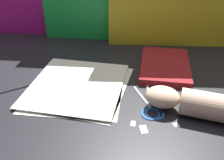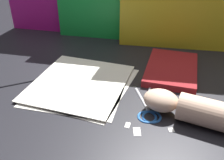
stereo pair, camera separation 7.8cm
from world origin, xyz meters
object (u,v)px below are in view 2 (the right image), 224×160
(scissors, at_px, (148,110))
(hand_forearm, at_px, (199,111))
(book_closed, at_px, (172,69))
(paper_stack, at_px, (81,84))

(scissors, xyz_separation_m, hand_forearm, (0.13, -0.00, 0.03))
(book_closed, bearing_deg, hand_forearm, -67.54)
(book_closed, relative_size, scissors, 1.52)
(hand_forearm, bearing_deg, scissors, 179.17)
(paper_stack, xyz_separation_m, hand_forearm, (0.38, -0.07, 0.03))
(book_closed, distance_m, hand_forearm, 0.27)
(scissors, relative_size, hand_forearm, 0.60)
(paper_stack, distance_m, scissors, 0.25)
(paper_stack, relative_size, book_closed, 1.29)
(book_closed, height_order, scissors, book_closed)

